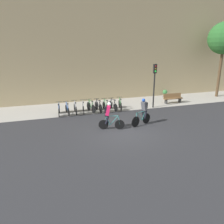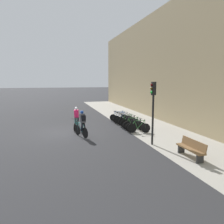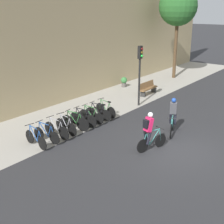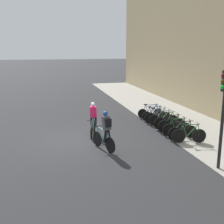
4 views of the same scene
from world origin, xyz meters
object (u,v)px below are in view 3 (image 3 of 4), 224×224
Objects in this scene: parked_bike_8 at (106,110)px; bench at (148,88)px; parked_bike_0 at (36,138)px; parked_bike_6 at (91,116)px; parked_bike_1 at (47,134)px; parked_bike_2 at (57,130)px; potted_plant at (124,81)px; parked_bike_5 at (83,119)px; parked_bike_3 at (66,126)px; traffic_light_pole at (140,65)px; parked_bike_7 at (99,113)px; parked_bike_4 at (75,122)px; cyclist_pink at (149,130)px; cyclist_grey at (173,115)px.

bench is (5.46, 0.51, 0.07)m from parked_bike_8.
parked_bike_0 is 3.75m from parked_bike_6.
parked_bike_1 is at bearing -179.98° from parked_bike_8.
parked_bike_1 is 0.95× the size of parked_bike_2.
potted_plant is at bearing 26.48° from parked_bike_8.
parked_bike_3 is at bearing -179.98° from parked_bike_5.
traffic_light_pole is at bearing -3.41° from parked_bike_3.
parked_bike_2 is 1.01× the size of parked_bike_5.
parked_bike_0 is 4.38m from parked_bike_7.
traffic_light_pole is (5.42, -0.36, 2.15)m from parked_bike_4.
parked_bike_2 reaches higher than potted_plant.
traffic_light_pole is at bearing 36.10° from cyclist_pink.
parked_bike_2 is 1.25m from parked_bike_4.
parked_bike_8 is (3.13, 0.00, 0.01)m from parked_bike_3.
parked_bike_4 is (0.63, 0.00, 0.02)m from parked_bike_3.
parked_bike_0 is 0.99× the size of parked_bike_8.
parked_bike_3 is 0.63m from parked_bike_4.
parked_bike_0 is 0.98× the size of parked_bike_5.
bench is at bearing 4.36° from parked_bike_6.
cyclist_grey is 4.86m from parked_bike_4.
parked_bike_4 is 1.88m from parked_bike_7.
cyclist_pink is 1.06× the size of parked_bike_6.
cyclist_pink is at bearing -112.47° from parked_bike_7.
bench is at bearing 3.40° from parked_bike_3.
parked_bike_2 reaches higher than parked_bike_6.
parked_bike_7 reaches higher than parked_bike_1.
parked_bike_6 is at bearing -0.08° from parked_bike_4.
traffic_light_pole is (4.79, -0.36, 2.15)m from parked_bike_5.
parked_bike_8 is at bearing 0.02° from parked_bike_1.
parked_bike_6 is at bearing -157.46° from potted_plant.
traffic_light_pole is at bearing -133.73° from potted_plant.
parked_bike_7 is 2.12× the size of potted_plant.
bench is at bearing -106.63° from potted_plant.
parked_bike_8 is (-0.06, 4.10, -0.54)m from cyclist_grey.
parked_bike_8 reaches higher than parked_bike_3.
cyclist_pink reaches higher than parked_bike_7.
parked_bike_4 is at bearing -160.43° from potted_plant.
parked_bike_7 is (-0.68, 4.10, -0.56)m from cyclist_grey.
parked_bike_4 is (-2.56, 4.10, -0.53)m from cyclist_grey.
parked_bike_0 is 0.99× the size of parked_bike_4.
parked_bike_0 is at bearing 177.40° from traffic_light_pole.
potted_plant is (3.32, 3.47, -2.12)m from traffic_light_pole.
parked_bike_3 is at bearing -180.00° from parked_bike_8.
cyclist_grey is at bearing -47.08° from parked_bike_2.
parked_bike_2 reaches higher than parked_bike_0.
parked_bike_4 is (1.88, 0.00, 0.03)m from parked_bike_1.
parked_bike_4 is at bearing 179.95° from parked_bike_5.
parked_bike_6 is 0.99× the size of parked_bike_8.
parked_bike_1 is (-2.01, 4.21, -0.56)m from cyclist_pink.
potted_plant is at bearing 20.95° from parked_bike_5.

